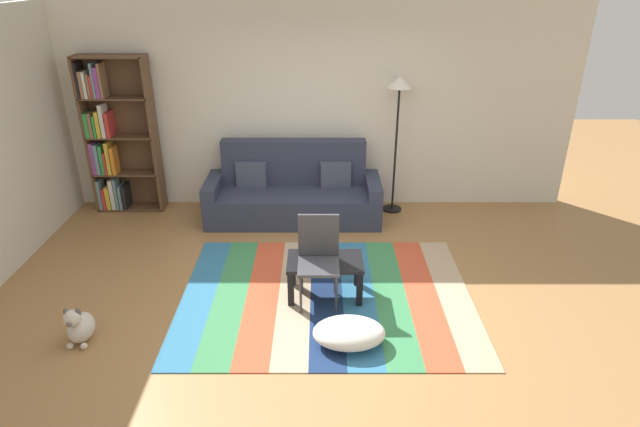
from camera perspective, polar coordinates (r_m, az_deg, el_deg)
The scene contains 11 objects.
ground_plane at distance 5.33m, azimuth -0.25°, elevation -9.74°, with size 14.00×14.00×0.00m, color #9E7042.
back_wall at distance 7.12m, azimuth -0.23°, elevation 11.38°, with size 6.80×0.10×2.70m, color silver.
rug at distance 5.44m, azimuth 0.61°, elevation -8.88°, with size 2.93×2.27×0.01m.
couch at distance 6.95m, azimuth -2.98°, elevation 2.17°, with size 2.26×0.80×1.00m.
bookshelf at distance 7.50m, azimuth -21.63°, elevation 7.48°, with size 0.90×0.28×2.07m.
coffee_table at distance 5.28m, azimuth 0.46°, elevation -5.78°, with size 0.75×0.45×0.40m.
pouf at distance 4.77m, azimuth 3.07°, elevation -12.78°, with size 0.64×0.45×0.22m, color white.
dog at distance 5.23m, azimuth -24.69°, elevation -11.04°, with size 0.22×0.35×0.40m.
standing_lamp at distance 6.86m, azimuth 8.42°, elevation 12.03°, with size 0.32×0.32×1.82m.
tv_remote at distance 5.17m, azimuth 0.93°, elevation -5.36°, with size 0.04×0.15×0.02m, color black.
folding_chair at distance 5.11m, azimuth -0.26°, elevation -4.27°, with size 0.40×0.40×0.90m.
Camera 1 is at (0.01, -4.37, 3.05)m, focal length 29.54 mm.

